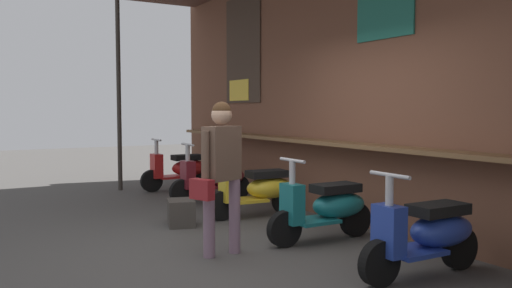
% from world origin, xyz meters
% --- Properties ---
extents(ground_plane, '(32.48, 32.48, 0.00)m').
position_xyz_m(ground_plane, '(0.00, 0.00, 0.00)').
color(ground_plane, '#474442').
extents(market_stall_facade, '(11.60, 2.18, 3.74)m').
position_xyz_m(market_stall_facade, '(-0.01, 1.90, 2.05)').
color(market_stall_facade, brown).
rests_on(market_stall_facade, ground_plane).
extents(scooter_red, '(0.46, 1.40, 0.97)m').
position_xyz_m(scooter_red, '(-4.38, 1.08, 0.39)').
color(scooter_red, red).
rests_on(scooter_red, ground_plane).
extents(scooter_maroon, '(0.46, 1.40, 0.97)m').
position_xyz_m(scooter_maroon, '(-2.91, 1.08, 0.39)').
color(scooter_maroon, maroon).
rests_on(scooter_maroon, ground_plane).
extents(scooter_yellow, '(0.50, 1.40, 0.97)m').
position_xyz_m(scooter_yellow, '(-1.50, 1.08, 0.39)').
color(scooter_yellow, gold).
rests_on(scooter_yellow, ground_plane).
extents(scooter_teal, '(0.46, 1.40, 0.97)m').
position_xyz_m(scooter_teal, '(0.04, 1.08, 0.39)').
color(scooter_teal, '#197075').
rests_on(scooter_teal, ground_plane).
extents(scooter_blue, '(0.46, 1.40, 0.97)m').
position_xyz_m(scooter_blue, '(1.51, 1.08, 0.39)').
color(scooter_blue, '#233D9E').
rests_on(scooter_blue, ground_plane).
extents(shopper_with_handbag, '(0.42, 0.63, 1.59)m').
position_xyz_m(shopper_with_handbag, '(-0.03, -0.24, 0.95)').
color(shopper_with_handbag, gray).
rests_on(shopper_with_handbag, ground_plane).
extents(merchandise_crate, '(0.49, 0.44, 0.34)m').
position_xyz_m(merchandise_crate, '(-1.52, -0.08, 0.17)').
color(merchandise_crate, '#3D3833').
rests_on(merchandise_crate, ground_plane).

